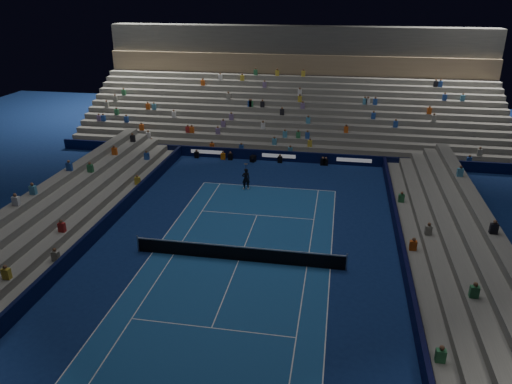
% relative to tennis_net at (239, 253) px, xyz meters
% --- Properties ---
extents(ground, '(90.00, 90.00, 0.00)m').
position_rel_tennis_net_xyz_m(ground, '(0.00, 0.00, -0.50)').
color(ground, navy).
rests_on(ground, ground).
extents(court_surface, '(10.97, 23.77, 0.01)m').
position_rel_tennis_net_xyz_m(court_surface, '(0.00, 0.00, -0.50)').
color(court_surface, '#194B8B').
rests_on(court_surface, ground).
extents(sponsor_barrier_far, '(44.00, 0.25, 1.00)m').
position_rel_tennis_net_xyz_m(sponsor_barrier_far, '(0.00, 18.50, -0.00)').
color(sponsor_barrier_far, black).
rests_on(sponsor_barrier_far, ground).
extents(sponsor_barrier_east, '(0.25, 37.00, 1.00)m').
position_rel_tennis_net_xyz_m(sponsor_barrier_east, '(9.70, 0.00, -0.00)').
color(sponsor_barrier_east, black).
rests_on(sponsor_barrier_east, ground).
extents(sponsor_barrier_west, '(0.25, 37.00, 1.00)m').
position_rel_tennis_net_xyz_m(sponsor_barrier_west, '(-9.70, 0.00, -0.00)').
color(sponsor_barrier_west, black).
rests_on(sponsor_barrier_west, ground).
extents(grandstand_main, '(44.00, 15.20, 11.20)m').
position_rel_tennis_net_xyz_m(grandstand_main, '(0.00, 27.90, 2.87)').
color(grandstand_main, slate).
rests_on(grandstand_main, ground).
extents(grandstand_east, '(5.00, 37.00, 2.50)m').
position_rel_tennis_net_xyz_m(grandstand_east, '(13.17, 0.00, 0.41)').
color(grandstand_east, slate).
rests_on(grandstand_east, ground).
extents(grandstand_west, '(5.00, 37.00, 2.50)m').
position_rel_tennis_net_xyz_m(grandstand_west, '(-13.17, 0.00, 0.41)').
color(grandstand_west, slate).
rests_on(grandstand_west, ground).
extents(tennis_net, '(12.90, 0.10, 1.10)m').
position_rel_tennis_net_xyz_m(tennis_net, '(0.00, 0.00, 0.00)').
color(tennis_net, '#B2B2B7').
rests_on(tennis_net, ground).
extents(tennis_player, '(0.76, 0.62, 1.78)m').
position_rel_tennis_net_xyz_m(tennis_player, '(-1.74, 11.17, 0.39)').
color(tennis_player, black).
rests_on(tennis_player, ground).
extents(broadcast_camera, '(0.59, 0.96, 0.58)m').
position_rel_tennis_net_xyz_m(broadcast_camera, '(-2.39, 17.86, -0.20)').
color(broadcast_camera, black).
rests_on(broadcast_camera, ground).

